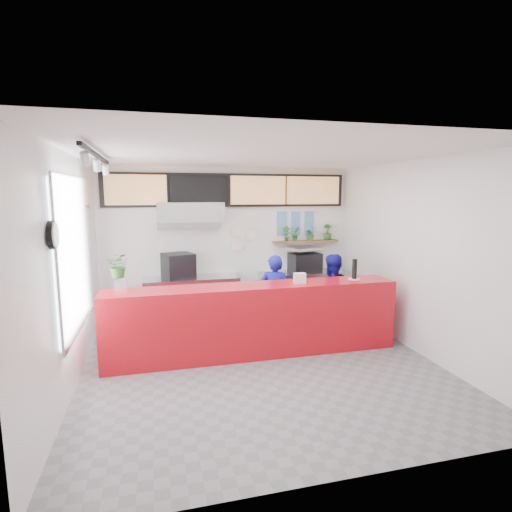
{
  "coord_description": "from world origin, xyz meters",
  "views": [
    {
      "loc": [
        -1.43,
        -5.36,
        2.46
      ],
      "look_at": [
        0.1,
        0.7,
        1.5
      ],
      "focal_mm": 28.0,
      "sensor_mm": 36.0,
      "label": 1
    }
  ],
  "objects_px": {
    "service_counter": "(254,320)",
    "espresso_machine": "(305,262)",
    "panini_oven": "(178,266)",
    "staff_right": "(331,295)",
    "staff_center": "(275,296)",
    "pepper_mill": "(354,269)"
  },
  "relations": [
    {
      "from": "service_counter",
      "to": "panini_oven",
      "type": "relative_size",
      "value": 8.63
    },
    {
      "from": "panini_oven",
      "to": "staff_center",
      "type": "distance_m",
      "value": 1.98
    },
    {
      "from": "staff_center",
      "to": "espresso_machine",
      "type": "bearing_deg",
      "value": -109.45
    },
    {
      "from": "staff_right",
      "to": "service_counter",
      "type": "bearing_deg",
      "value": 3.86
    },
    {
      "from": "service_counter",
      "to": "staff_right",
      "type": "bearing_deg",
      "value": 18.14
    },
    {
      "from": "service_counter",
      "to": "staff_right",
      "type": "height_order",
      "value": "staff_right"
    },
    {
      "from": "panini_oven",
      "to": "staff_right",
      "type": "xyz_separation_m",
      "value": [
        2.53,
        -1.31,
        -0.41
      ]
    },
    {
      "from": "panini_oven",
      "to": "espresso_machine",
      "type": "xyz_separation_m",
      "value": [
        2.55,
        0.0,
        -0.04
      ]
    },
    {
      "from": "service_counter",
      "to": "panini_oven",
      "type": "height_order",
      "value": "panini_oven"
    },
    {
      "from": "service_counter",
      "to": "staff_center",
      "type": "xyz_separation_m",
      "value": [
        0.52,
        0.64,
        0.18
      ]
    },
    {
      "from": "service_counter",
      "to": "panini_oven",
      "type": "bearing_deg",
      "value": 119.97
    },
    {
      "from": "espresso_machine",
      "to": "pepper_mill",
      "type": "distance_m",
      "value": 1.82
    },
    {
      "from": "espresso_machine",
      "to": "pepper_mill",
      "type": "height_order",
      "value": "pepper_mill"
    },
    {
      "from": "espresso_machine",
      "to": "staff_center",
      "type": "height_order",
      "value": "staff_center"
    },
    {
      "from": "staff_right",
      "to": "pepper_mill",
      "type": "height_order",
      "value": "staff_right"
    },
    {
      "from": "staff_right",
      "to": "staff_center",
      "type": "bearing_deg",
      "value": -23.13
    },
    {
      "from": "service_counter",
      "to": "espresso_machine",
      "type": "relative_size",
      "value": 7.52
    },
    {
      "from": "panini_oven",
      "to": "espresso_machine",
      "type": "height_order",
      "value": "panini_oven"
    },
    {
      "from": "panini_oven",
      "to": "pepper_mill",
      "type": "distance_m",
      "value": 3.25
    },
    {
      "from": "service_counter",
      "to": "espresso_machine",
      "type": "xyz_separation_m",
      "value": [
        1.51,
        1.8,
        0.54
      ]
    },
    {
      "from": "panini_oven",
      "to": "staff_right",
      "type": "relative_size",
      "value": 0.36
    },
    {
      "from": "staff_center",
      "to": "staff_right",
      "type": "distance_m",
      "value": 0.99
    }
  ]
}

